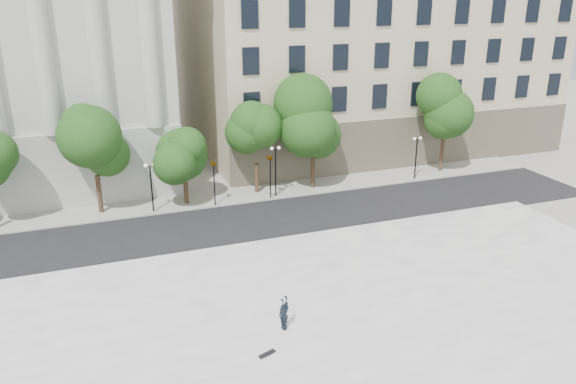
% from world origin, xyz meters
% --- Properties ---
extents(ground, '(160.00, 160.00, 0.00)m').
position_xyz_m(ground, '(0.00, 0.00, 0.00)').
color(ground, '#ABA8A1').
rests_on(ground, ground).
extents(plaza, '(44.00, 22.00, 0.45)m').
position_xyz_m(plaza, '(0.00, 3.00, 0.23)').
color(plaza, white).
rests_on(plaza, ground).
extents(street, '(60.00, 8.00, 0.02)m').
position_xyz_m(street, '(0.00, 18.00, 0.01)').
color(street, black).
rests_on(street, ground).
extents(far_sidewalk, '(60.00, 4.00, 0.12)m').
position_xyz_m(far_sidewalk, '(0.00, 24.00, 0.06)').
color(far_sidewalk, '#B2B0A4').
rests_on(far_sidewalk, ground).
extents(building_east, '(36.00, 26.15, 23.00)m').
position_xyz_m(building_east, '(20.00, 38.91, 11.14)').
color(building_east, beige).
rests_on(building_east, ground).
extents(traffic_light_west, '(0.59, 1.90, 4.25)m').
position_xyz_m(traffic_light_west, '(-0.25, 22.30, 3.75)').
color(traffic_light_west, black).
rests_on(traffic_light_west, ground).
extents(traffic_light_east, '(1.07, 1.83, 4.23)m').
position_xyz_m(traffic_light_east, '(4.36, 22.30, 3.73)').
color(traffic_light_east, black).
rests_on(traffic_light_east, ground).
extents(person_lying, '(1.46, 1.83, 0.48)m').
position_xyz_m(person_lying, '(-1.18, 3.68, 0.69)').
color(person_lying, black).
rests_on(person_lying, plaza).
extents(skateboard, '(0.87, 0.49, 0.09)m').
position_xyz_m(skateboard, '(-2.60, 2.01, 0.49)').
color(skateboard, black).
rests_on(skateboard, plaza).
extents(street_trees, '(46.12, 4.97, 7.88)m').
position_xyz_m(street_trees, '(0.25, 23.63, 5.24)').
color(street_trees, '#382619').
rests_on(street_trees, ground).
extents(lamp_posts, '(37.07, 0.28, 4.41)m').
position_xyz_m(lamp_posts, '(-0.23, 22.60, 2.89)').
color(lamp_posts, black).
rests_on(lamp_posts, ground).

